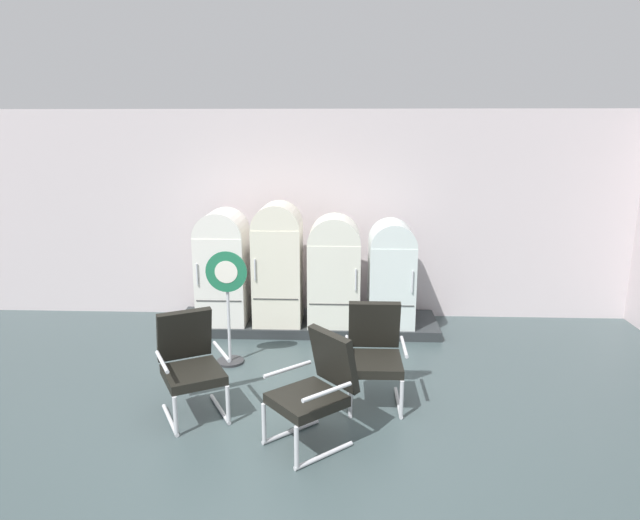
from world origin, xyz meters
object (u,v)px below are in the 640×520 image
armchair_center (316,386)px  sign_stand (228,309)px  refrigerator_1 (278,260)px  armchair_right (375,350)px  refrigerator_2 (334,268)px  armchair_left (190,361)px  refrigerator_0 (223,263)px  refrigerator_3 (391,270)px

armchair_center → sign_stand: (-1.11, 1.65, 0.14)m
refrigerator_1 → armchair_center: refrigerator_1 is taller
armchair_right → sign_stand: bearing=153.5°
refrigerator_2 → armchair_left: bearing=-120.6°
refrigerator_1 → refrigerator_0: bearing=177.8°
refrigerator_3 → sign_stand: refrigerator_3 is taller
sign_stand → armchair_right: bearing=-26.5°
refrigerator_3 → refrigerator_0: bearing=-179.9°
armchair_right → sign_stand: size_ratio=0.73×
refrigerator_0 → refrigerator_1: bearing=-2.2°
armchair_center → refrigerator_1: bearing=103.2°
armchair_left → armchair_right: bearing=10.8°
refrigerator_1 → armchair_right: (1.20, -1.95, -0.46)m
armchair_left → armchair_center: same height
armchair_center → sign_stand: bearing=123.9°
refrigerator_1 → refrigerator_3: (1.52, 0.03, -0.13)m
refrigerator_3 → armchair_left: size_ratio=1.40×
refrigerator_0 → refrigerator_2: refrigerator_0 is taller
refrigerator_2 → armchair_left: 2.67m
refrigerator_0 → armchair_right: refrigerator_0 is taller
armchair_left → sign_stand: size_ratio=0.73×
refrigerator_0 → armchair_left: bearing=-86.1°
refrigerator_1 → refrigerator_2: size_ratio=1.11×
refrigerator_0 → refrigerator_3: refrigerator_0 is taller
refrigerator_1 → refrigerator_2: 0.76m
refrigerator_2 → armchair_left: size_ratio=1.47×
refrigerator_1 → armchair_center: 2.88m
refrigerator_2 → refrigerator_3: bearing=3.2°
armchair_right → armchair_center: (-0.55, -0.82, 0.00)m
armchair_left → armchair_center: 1.33m
refrigerator_3 → armchair_right: bearing=-99.1°
refrigerator_0 → refrigerator_2: 1.50m
refrigerator_2 → refrigerator_3: size_ratio=1.05×
armchair_right → armchair_center: size_ratio=1.00×
refrigerator_1 → sign_stand: 1.25m
refrigerator_2 → armchair_right: size_ratio=1.47×
refrigerator_0 → armchair_left: 2.35m
armchair_left → armchair_center: (1.24, -0.48, 0.00)m
refrigerator_3 → armchair_center: size_ratio=1.40×
refrigerator_1 → armchair_right: bearing=-58.3°
armchair_right → sign_stand: (-1.66, 0.83, 0.14)m
refrigerator_2 → armchair_center: refrigerator_2 is taller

